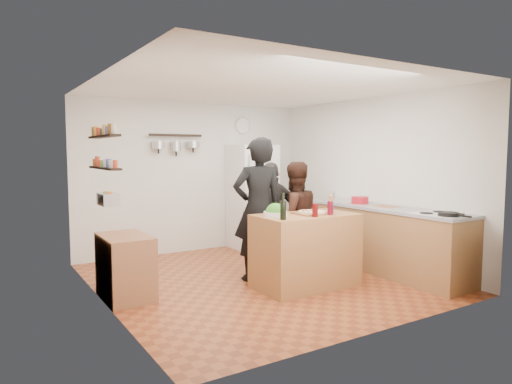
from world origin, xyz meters
TOP-DOWN VIEW (x-y plane):
  - room_shell at (0.00, 0.39)m, footprint 4.20×4.20m
  - prep_island at (0.30, -0.59)m, footprint 1.25×0.72m
  - pizza_board at (0.38, -0.61)m, footprint 0.42×0.34m
  - pizza at (0.38, -0.61)m, footprint 0.34×0.34m
  - salad_bowl at (-0.12, -0.54)m, footprint 0.29×0.29m
  - wine_bottle at (-0.20, -0.81)m, footprint 0.07×0.07m
  - wine_glass_near at (0.25, -0.83)m, footprint 0.07×0.07m
  - wine_glass_far at (0.52, -0.79)m, footprint 0.07×0.07m
  - pepper_mill at (0.75, -0.54)m, footprint 0.05×0.05m
  - salt_canister at (0.60, -0.71)m, footprint 0.07×0.07m
  - person_left at (-0.04, -0.01)m, footprint 0.76×0.58m
  - person_center at (0.51, -0.06)m, footprint 0.84×0.70m
  - person_back at (0.46, 0.40)m, footprint 0.97×0.60m
  - counter_run at (1.70, -0.55)m, footprint 0.63×2.63m
  - stove_top at (1.70, -1.50)m, footprint 0.60×0.62m
  - skillet at (1.60, -1.66)m, footprint 0.24×0.24m
  - sink at (1.70, 0.30)m, footprint 0.50×0.80m
  - cutting_board at (1.70, -0.59)m, footprint 0.30×0.40m
  - red_bowl at (1.65, -0.15)m, footprint 0.25×0.25m
  - fridge at (0.95, 1.75)m, footprint 0.70×0.68m
  - wall_clock at (0.95, 2.08)m, footprint 0.30×0.03m
  - spice_shelf_lower at (-1.93, 0.20)m, footprint 0.12×1.00m
  - spice_shelf_upper at (-1.93, 0.20)m, footprint 0.12×1.00m
  - produce_basket at (-1.90, 0.20)m, footprint 0.18×0.35m
  - side_table at (-1.74, 0.15)m, footprint 0.50×0.80m
  - pot_rack at (-0.35, 2.00)m, footprint 0.90×0.04m

SIDE VIEW (x-z plane):
  - side_table at x=-1.74m, z-range 0.00..0.73m
  - counter_run at x=1.70m, z-range 0.00..0.90m
  - prep_island at x=0.30m, z-range 0.00..0.91m
  - person_back at x=0.46m, z-range 0.00..1.54m
  - person_center at x=0.51m, z-range 0.00..1.55m
  - fridge at x=0.95m, z-range 0.00..1.80m
  - stove_top at x=1.70m, z-range 0.90..0.92m
  - cutting_board at x=1.70m, z-range 0.90..0.92m
  - sink at x=1.70m, z-range 0.90..0.93m
  - pizza_board at x=0.38m, z-range 0.91..0.93m
  - person_left at x=-0.04m, z-range 0.00..1.87m
  - salad_bowl at x=-0.12m, z-range 0.91..0.97m
  - pizza at x=0.38m, z-range 0.93..0.95m
  - skillet at x=1.60m, z-range 0.92..0.97m
  - salt_canister at x=0.60m, z-range 0.91..1.03m
  - red_bowl at x=1.65m, z-range 0.92..1.02m
  - wine_glass_near at x=0.25m, z-range 0.91..1.07m
  - wine_glass_far at x=0.52m, z-range 0.91..1.08m
  - pepper_mill at x=0.75m, z-range 0.91..1.08m
  - wine_bottle at x=-0.20m, z-range 0.91..1.13m
  - produce_basket at x=-1.90m, z-range 1.08..1.22m
  - room_shell at x=0.00m, z-range -0.85..3.35m
  - spice_shelf_lower at x=-1.93m, z-range 1.49..1.51m
  - spice_shelf_upper at x=-1.93m, z-range 1.84..1.86m
  - pot_rack at x=-0.35m, z-range 1.93..1.97m
  - wall_clock at x=0.95m, z-range 2.00..2.30m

